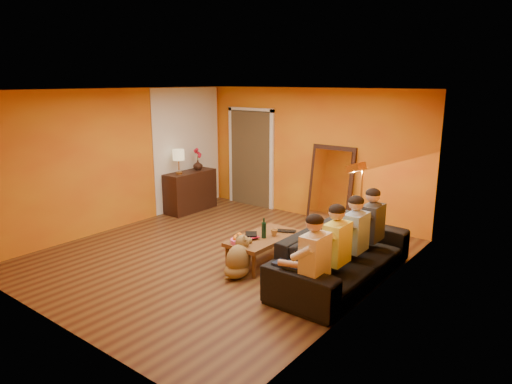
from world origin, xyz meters
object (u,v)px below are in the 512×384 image
Objects in this scene: mirror_frame at (331,185)px; tumbler at (274,233)px; coffee_table at (263,249)px; person_far_left at (315,264)px; person_mid_left at (337,251)px; dog at (239,256)px; vase at (198,165)px; person_mid_right at (356,239)px; wine_bottle at (264,228)px; sideboard at (190,191)px; table_lamp at (179,162)px; laptop at (286,232)px; floor_lamp at (361,209)px; sofa at (343,255)px; person_far_right at (372,229)px.

mirror_frame is 13.71× the size of tumbler.
coffee_table is at bearing -85.82° from mirror_frame.
person_mid_left is (0.00, 0.55, 0.00)m from person_far_left.
vase is at bearing 142.34° from dog.
person_mid_right is 3.94× the size of wine_bottle.
sideboard is 2.31× the size of table_lamp.
coffee_table is 3.94× the size of wine_bottle.
wine_bottle is 1.00× the size of laptop.
person_far_left is at bearing -29.34° from vase.
dog is 1.41m from person_far_left.
laptop is (3.15, -0.71, -0.67)m from table_lamp.
vase is (-3.92, 0.25, 0.24)m from floor_lamp.
person_far_left is (1.40, -0.85, 0.40)m from coffee_table.
table_lamp is at bearing 159.79° from wine_bottle.
sofa is at bearing 6.85° from coffee_table.
dog is 1.97× the size of wine_bottle.
person_mid_right is (4.37, -0.81, -0.49)m from table_lamp.
vase is (-4.37, 2.46, 0.35)m from person_far_left.
person_mid_left is 1.00× the size of person_mid_right.
wine_bottle is at bearing 88.25° from dog.
person_mid_right is (0.45, -1.10, -0.11)m from floor_lamp.
floor_lamp reaches higher than wine_bottle.
person_far_left is (4.37, -1.91, -0.49)m from table_lamp.
person_far_right reaches higher than coffee_table.
table_lamp is at bearing -90.00° from sideboard.
coffee_table is 1.00× the size of person_far_left.
sideboard is 0.74m from table_lamp.
mirror_frame is 2.51m from coffee_table.
wine_bottle reaches higher than tumbler.
mirror_frame is 1.57m from floor_lamp.
vase is (0.00, 0.25, 0.53)m from sideboard.
tumbler is (-1.28, -0.13, -0.14)m from person_mid_right.
person_far_right is (4.37, -0.56, 0.18)m from sideboard.
table_lamp is 2.39× the size of vase.
person_mid_left is at bearing -60.00° from mirror_frame.
vase is (0.00, 0.55, -0.15)m from table_lamp.
person_mid_left is at bearing 13.27° from dog.
laptop is at bearing -159.60° from person_far_right.
floor_lamp is at bearing -3.70° from vase.
person_far_left is at bearing -23.57° from table_lamp.
dog is at bearing -90.87° from wine_bottle.
person_far_left reaches higher than sideboard.
coffee_table is 1.49m from person_mid_left.
sideboard is 3.27m from coffee_table.
table_lamp is 3.26m from wine_bottle.
mirror_frame is 3.16m from person_mid_left.
person_far_left is 5.72× the size of vase.
vase is (-4.37, 0.81, 0.35)m from person_far_right.
sideboard is at bearing 158.11° from tumbler.
person_far_right reaches higher than sofa.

